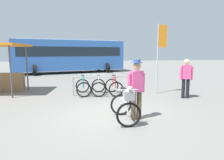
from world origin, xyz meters
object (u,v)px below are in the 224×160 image
(racked_bike_red, at_px, (114,86))
(banner_flag, at_px, (161,45))
(featured_bicycle, at_px, (126,105))
(pedestrian_with_backpack, at_px, (186,76))
(bus_distant, at_px, (70,54))
(racked_bike_white, at_px, (99,87))
(racked_bike_teal, at_px, (83,87))
(person_with_featured_bike, at_px, (137,87))

(racked_bike_red, xyz_separation_m, banner_flag, (2.15, -0.12, 1.86))
(featured_bicycle, height_order, pedestrian_with_backpack, pedestrian_with_backpack)
(bus_distant, distance_m, banner_flag, 11.44)
(racked_bike_white, distance_m, pedestrian_with_backpack, 3.81)
(featured_bicycle, bearing_deg, bus_distant, 98.01)
(banner_flag, bearing_deg, bus_distant, 113.00)
(featured_bicycle, distance_m, banner_flag, 4.67)
(featured_bicycle, bearing_deg, racked_bike_teal, 105.49)
(racked_bike_red, relative_size, featured_bicycle, 0.90)
(person_with_featured_bike, distance_m, banner_flag, 4.20)
(person_with_featured_bike, bearing_deg, racked_bike_red, 90.24)
(featured_bicycle, bearing_deg, pedestrian_with_backpack, 37.42)
(racked_bike_teal, distance_m, bus_distant, 10.40)
(featured_bicycle, relative_size, pedestrian_with_backpack, 0.74)
(racked_bike_teal, xyz_separation_m, pedestrian_with_backpack, (4.24, -1.37, 0.57))
(racked_bike_red, bearing_deg, person_with_featured_bike, -89.76)
(featured_bicycle, height_order, bus_distant, bus_distant)
(racked_bike_white, xyz_separation_m, banner_flag, (2.85, -0.19, 1.86))
(racked_bike_teal, height_order, racked_bike_red, same)
(featured_bicycle, height_order, person_with_featured_bike, person_with_featured_bike)
(racked_bike_white, xyz_separation_m, pedestrian_with_backpack, (3.54, -1.30, 0.57))
(pedestrian_with_backpack, height_order, banner_flag, banner_flag)
(pedestrian_with_backpack, height_order, bus_distant, bus_distant)
(racked_bike_red, height_order, pedestrian_with_backpack, pedestrian_with_backpack)
(racked_bike_red, distance_m, person_with_featured_bike, 3.55)
(pedestrian_with_backpack, bearing_deg, racked_bike_white, 159.83)
(racked_bike_white, height_order, pedestrian_with_backpack, pedestrian_with_backpack)
(person_with_featured_bike, distance_m, pedestrian_with_backpack, 3.62)
(person_with_featured_bike, xyz_separation_m, bus_distant, (-2.33, 13.90, 0.79))
(racked_bike_white, bearing_deg, pedestrian_with_backpack, -20.17)
(person_with_featured_bike, relative_size, banner_flag, 0.54)
(featured_bicycle, relative_size, bus_distant, 0.12)
(person_with_featured_bike, bearing_deg, racked_bike_white, 101.28)
(racked_bike_teal, relative_size, pedestrian_with_backpack, 0.69)
(pedestrian_with_backpack, distance_m, banner_flag, 1.84)
(person_with_featured_bike, bearing_deg, featured_bicycle, -154.69)
(racked_bike_teal, relative_size, bus_distant, 0.11)
(racked_bike_white, height_order, racked_bike_red, same)
(racked_bike_teal, height_order, pedestrian_with_backpack, pedestrian_with_backpack)
(racked_bike_white, relative_size, person_with_featured_bike, 0.67)
(racked_bike_red, height_order, banner_flag, banner_flag)
(person_with_featured_bike, bearing_deg, banner_flag, 57.71)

